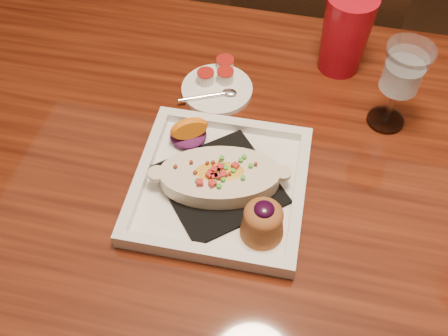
% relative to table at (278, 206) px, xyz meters
% --- Properties ---
extents(floor, '(7.00, 7.00, 0.00)m').
position_rel_table_xyz_m(floor, '(0.00, 0.00, -0.65)').
color(floor, '#311A10').
rests_on(floor, ground).
extents(table, '(1.50, 0.90, 0.75)m').
position_rel_table_xyz_m(table, '(0.00, 0.00, 0.00)').
color(table, maroon).
rests_on(table, floor).
extents(chair_far, '(0.42, 0.42, 0.93)m').
position_rel_table_xyz_m(chair_far, '(-0.00, 0.63, -0.15)').
color(chair_far, black).
rests_on(chair_far, floor).
extents(plate, '(0.28, 0.28, 0.08)m').
position_rel_table_xyz_m(plate, '(-0.09, -0.06, 0.12)').
color(plate, white).
rests_on(plate, table).
extents(goblet, '(0.08, 0.08, 0.17)m').
position_rel_table_xyz_m(goblet, '(0.17, 0.17, 0.21)').
color(goblet, silver).
rests_on(goblet, table).
extents(saucer, '(0.14, 0.14, 0.09)m').
position_rel_table_xyz_m(saucer, '(-0.16, 0.17, 0.11)').
color(saucer, white).
rests_on(saucer, table).
extents(creamer_loose, '(0.04, 0.04, 0.03)m').
position_rel_table_xyz_m(creamer_loose, '(-0.16, 0.24, 0.11)').
color(creamer_loose, silver).
rests_on(creamer_loose, table).
extents(red_tumbler, '(0.10, 0.10, 0.16)m').
position_rel_table_xyz_m(red_tumbler, '(0.07, 0.30, 0.18)').
color(red_tumbler, '#B70D1C').
rests_on(red_tumbler, table).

